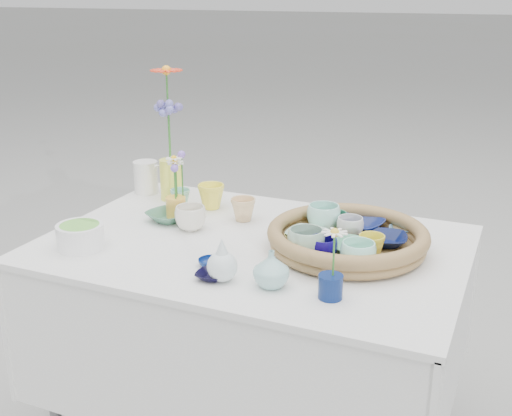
% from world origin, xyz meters
% --- Properties ---
extents(wicker_tray, '(0.47, 0.47, 0.08)m').
position_xyz_m(wicker_tray, '(0.28, 0.05, 0.80)').
color(wicker_tray, brown).
rests_on(wicker_tray, display_table).
extents(tray_ceramic_0, '(0.18, 0.18, 0.04)m').
position_xyz_m(tray_ceramic_0, '(0.28, 0.19, 0.80)').
color(tray_ceramic_0, '#101B52').
rests_on(tray_ceramic_0, wicker_tray).
extents(tray_ceramic_1, '(0.15, 0.15, 0.03)m').
position_xyz_m(tray_ceramic_1, '(0.38, 0.10, 0.80)').
color(tray_ceramic_1, '#050D34').
rests_on(tray_ceramic_1, wicker_tray).
extents(tray_ceramic_2, '(0.07, 0.07, 0.07)m').
position_xyz_m(tray_ceramic_2, '(0.37, -0.01, 0.82)').
color(tray_ceramic_2, gold).
rests_on(tray_ceramic_2, wicker_tray).
extents(tray_ceramic_3, '(0.17, 0.17, 0.03)m').
position_xyz_m(tray_ceramic_3, '(0.31, -0.01, 0.80)').
color(tray_ceramic_3, '#53A47C').
rests_on(tray_ceramic_3, wicker_tray).
extents(tray_ceramic_4, '(0.13, 0.13, 0.08)m').
position_xyz_m(tray_ceramic_4, '(0.20, -0.08, 0.82)').
color(tray_ceramic_4, '#92B99E').
rests_on(tray_ceramic_4, wicker_tray).
extents(tray_ceramic_5, '(0.14, 0.14, 0.03)m').
position_xyz_m(tray_ceramic_5, '(0.16, 0.04, 0.80)').
color(tray_ceramic_5, '#98C3AF').
rests_on(tray_ceramic_5, wicker_tray).
extents(tray_ceramic_6, '(0.13, 0.13, 0.08)m').
position_xyz_m(tray_ceramic_6, '(0.18, 0.14, 0.82)').
color(tray_ceramic_6, '#AEF2E3').
rests_on(tray_ceramic_6, wicker_tray).
extents(tray_ceramic_7, '(0.09, 0.09, 0.06)m').
position_xyz_m(tray_ceramic_7, '(0.27, 0.11, 0.82)').
color(tray_ceramic_7, silver).
rests_on(tray_ceramic_7, wicker_tray).
extents(tray_ceramic_8, '(0.09, 0.09, 0.02)m').
position_xyz_m(tray_ceramic_8, '(0.41, 0.22, 0.79)').
color(tray_ceramic_8, '#669FCD').
rests_on(tray_ceramic_8, wicker_tray).
extents(tray_ceramic_9, '(0.09, 0.09, 0.06)m').
position_xyz_m(tray_ceramic_9, '(0.24, -0.08, 0.82)').
color(tray_ceramic_9, '#0E0557').
rests_on(tray_ceramic_9, wicker_tray).
extents(tray_ceramic_10, '(0.11, 0.11, 0.03)m').
position_xyz_m(tray_ceramic_10, '(0.14, 0.01, 0.80)').
color(tray_ceramic_10, '#DAC56F').
rests_on(tray_ceramic_10, wicker_tray).
extents(tray_ceramic_11, '(0.10, 0.10, 0.08)m').
position_xyz_m(tray_ceramic_11, '(0.35, -0.10, 0.82)').
color(tray_ceramic_11, '#A1EED8').
rests_on(tray_ceramic_11, wicker_tray).
extents(tray_ceramic_12, '(0.08, 0.08, 0.06)m').
position_xyz_m(tray_ceramic_12, '(0.21, 0.16, 0.81)').
color(tray_ceramic_12, '#33825F').
rests_on(tray_ceramic_12, wicker_tray).
extents(loose_ceramic_0, '(0.12, 0.12, 0.09)m').
position_xyz_m(loose_ceramic_0, '(-0.26, 0.24, 0.81)').
color(loose_ceramic_0, '#FAEC41').
rests_on(loose_ceramic_0, display_table).
extents(loose_ceramic_1, '(0.10, 0.10, 0.08)m').
position_xyz_m(loose_ceramic_1, '(-0.11, 0.17, 0.80)').
color(loose_ceramic_1, '#DFB881').
rests_on(loose_ceramic_1, display_table).
extents(loose_ceramic_2, '(0.17, 0.17, 0.03)m').
position_xyz_m(loose_ceramic_2, '(-0.34, 0.06, 0.78)').
color(loose_ceramic_2, '#3E7257').
rests_on(loose_ceramic_2, display_table).
extents(loose_ceramic_3, '(0.12, 0.12, 0.08)m').
position_xyz_m(loose_ceramic_3, '(-0.23, 0.02, 0.80)').
color(loose_ceramic_3, silver).
rests_on(loose_ceramic_3, display_table).
extents(loose_ceramic_4, '(0.08, 0.08, 0.02)m').
position_xyz_m(loose_ceramic_4, '(-0.04, -0.21, 0.78)').
color(loose_ceramic_4, navy).
rests_on(loose_ceramic_4, display_table).
extents(loose_ceramic_5, '(0.07, 0.07, 0.07)m').
position_xyz_m(loose_ceramic_5, '(-0.37, 0.20, 0.80)').
color(loose_ceramic_5, '#7AC0A7').
rests_on(loose_ceramic_5, display_table).
extents(loose_ceramic_6, '(0.08, 0.08, 0.02)m').
position_xyz_m(loose_ceramic_6, '(0.00, -0.28, 0.77)').
color(loose_ceramic_6, black).
rests_on(loose_ceramic_6, display_table).
extents(fluted_bowl, '(0.15, 0.15, 0.07)m').
position_xyz_m(fluted_bowl, '(-0.46, -0.24, 0.80)').
color(fluted_bowl, white).
rests_on(fluted_bowl, display_table).
extents(bud_vase_paleblue, '(0.10, 0.10, 0.13)m').
position_xyz_m(bud_vase_paleblue, '(0.03, -0.28, 0.83)').
color(bud_vase_paleblue, silver).
rests_on(bud_vase_paleblue, display_table).
extents(bud_vase_seafoam, '(0.11, 0.11, 0.10)m').
position_xyz_m(bud_vase_seafoam, '(0.16, -0.26, 0.81)').
color(bud_vase_seafoam, '#90C2BF').
rests_on(bud_vase_seafoam, display_table).
extents(bud_vase_cobalt, '(0.08, 0.08, 0.06)m').
position_xyz_m(bud_vase_cobalt, '(0.32, -0.26, 0.80)').
color(bud_vase_cobalt, '#091C52').
rests_on(bud_vase_cobalt, display_table).
extents(single_daisy, '(0.08, 0.08, 0.13)m').
position_xyz_m(single_daisy, '(0.33, -0.26, 0.88)').
color(single_daisy, white).
rests_on(single_daisy, bud_vase_cobalt).
extents(tall_vase_yellow, '(0.09, 0.09, 0.15)m').
position_xyz_m(tall_vase_yellow, '(-0.45, 0.27, 0.84)').
color(tall_vase_yellow, '#F4F84C').
rests_on(tall_vase_yellow, display_table).
extents(gerbera, '(0.14, 0.14, 0.34)m').
position_xyz_m(gerbera, '(-0.45, 0.28, 1.07)').
color(gerbera, '#FF4021').
rests_on(gerbera, tall_vase_yellow).
extents(hydrangea, '(0.08, 0.08, 0.25)m').
position_xyz_m(hydrangea, '(-0.45, 0.28, 1.00)').
color(hydrangea, '#5D54A3').
rests_on(hydrangea, tall_vase_yellow).
extents(white_pitcher, '(0.13, 0.10, 0.12)m').
position_xyz_m(white_pitcher, '(-0.57, 0.30, 0.83)').
color(white_pitcher, white).
rests_on(white_pitcher, display_table).
extents(daisy_cup, '(0.07, 0.07, 0.07)m').
position_xyz_m(daisy_cup, '(-0.33, 0.10, 0.80)').
color(daisy_cup, '#FEB840').
rests_on(daisy_cup, display_table).
extents(daisy_posy, '(0.09, 0.09, 0.16)m').
position_xyz_m(daisy_posy, '(-0.34, 0.11, 0.92)').
color(daisy_posy, white).
rests_on(daisy_posy, daisy_cup).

